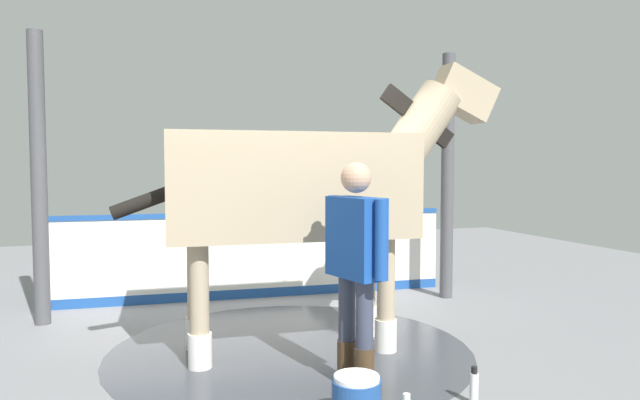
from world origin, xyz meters
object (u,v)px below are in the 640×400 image
(bottle_shampoo, at_px, (474,387))
(horse, at_px, (304,187))
(wash_bucket, at_px, (357,400))
(handler, at_px, (356,258))

(bottle_shampoo, bearing_deg, horse, -153.14)
(horse, bearing_deg, wash_bucket, -91.22)
(handler, height_order, wash_bucket, handler)
(wash_bucket, bearing_deg, horse, 175.29)
(horse, distance_m, bottle_shampoo, 2.20)
(wash_bucket, bearing_deg, bottle_shampoo, 92.50)
(horse, xyz_separation_m, bottle_shampoo, (1.54, 0.78, -1.36))
(horse, relative_size, bottle_shampoo, 13.46)
(horse, distance_m, handler, 1.12)
(handler, bearing_deg, wash_bucket, 54.20)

